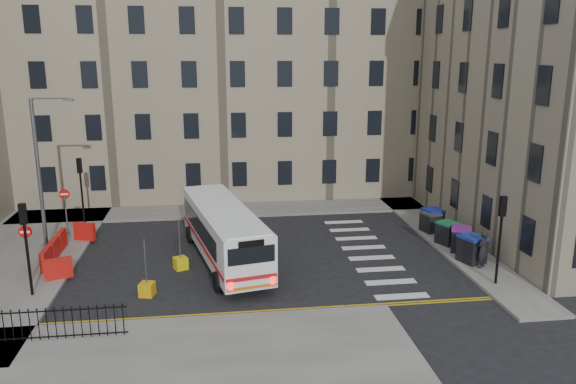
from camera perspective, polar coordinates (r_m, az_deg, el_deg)
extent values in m
plane|color=black|center=(30.00, 0.44, -6.26)|extent=(120.00, 120.00, 0.00)
cube|color=slate|center=(37.95, -10.42, -2.01)|extent=(36.00, 3.20, 0.15)
cube|color=slate|center=(35.91, 13.91, -3.12)|extent=(2.40, 26.00, 0.15)
cube|color=slate|center=(32.25, -25.44, -6.06)|extent=(6.00, 22.00, 0.15)
cube|color=slate|center=(20.85, -15.59, -16.20)|extent=(20.00, 6.00, 0.15)
cube|color=gray|center=(43.54, -11.81, 10.56)|extent=(38.00, 10.50, 16.00)
cylinder|color=black|center=(27.07, 20.61, -5.54)|extent=(0.12, 0.12, 3.20)
cube|color=black|center=(26.48, 20.99, -1.35)|extent=(0.28, 0.22, 0.90)
cylinder|color=black|center=(36.34, -20.16, -0.63)|extent=(0.12, 0.12, 3.20)
cube|color=black|center=(35.90, -20.44, 2.54)|extent=(0.28, 0.22, 0.90)
cylinder|color=black|center=(26.62, -24.88, -6.28)|extent=(0.12, 0.12, 3.20)
cube|color=black|center=(26.03, -25.34, -2.04)|extent=(0.28, 0.22, 0.90)
cylinder|color=#595B5E|center=(31.82, -23.96, 1.47)|extent=(0.20, 0.20, 8.00)
cube|color=#595B5E|center=(31.28, -24.70, 8.77)|extent=(0.50, 0.22, 0.14)
cylinder|color=#595B5E|center=(34.67, -21.60, -2.12)|extent=(0.08, 0.08, 2.40)
cube|color=red|center=(34.31, -21.82, 0.29)|extent=(0.60, 0.04, 0.60)
cylinder|color=#595B5E|center=(28.25, -24.90, -6.01)|extent=(0.08, 0.08, 2.40)
cube|color=red|center=(27.81, -25.21, -3.10)|extent=(0.60, 0.04, 0.60)
cube|color=red|center=(29.74, -23.38, -6.31)|extent=(0.25, 1.25, 1.00)
cube|color=red|center=(31.10, -22.66, -5.37)|extent=(0.25, 1.25, 1.00)
cube|color=red|center=(32.48, -22.00, -4.51)|extent=(0.25, 1.25, 1.00)
cube|color=red|center=(33.47, -19.97, -3.79)|extent=(1.26, 0.66, 1.00)
cube|color=red|center=(28.32, -22.30, -7.21)|extent=(1.26, 0.66, 1.00)
cube|color=black|center=(22.87, -25.98, -10.99)|extent=(7.80, 0.04, 0.04)
cube|color=black|center=(23.29, -25.70, -13.28)|extent=(7.80, 0.04, 0.04)
cube|color=white|center=(28.64, -6.55, -3.89)|extent=(4.40, 10.55, 2.34)
cube|color=black|center=(28.80, -9.06, -3.48)|extent=(1.75, 8.06, 0.93)
cube|color=black|center=(29.28, -4.52, -3.05)|extent=(1.75, 8.06, 0.93)
cube|color=black|center=(33.42, -8.57, -0.93)|extent=(2.03, 0.48, 1.03)
cube|color=black|center=(23.76, -3.74, -6.43)|extent=(2.03, 0.48, 0.75)
cube|color=red|center=(28.59, -8.84, -5.18)|extent=(2.12, 9.89, 0.17)
cube|color=red|center=(29.08, -4.24, -4.72)|extent=(2.12, 9.89, 0.17)
cube|color=#FF0C0C|center=(24.01, -5.86, -9.50)|extent=(0.21, 0.09, 0.37)
cube|color=#FF0C0C|center=(24.47, -1.55, -8.97)|extent=(0.21, 0.09, 0.37)
cylinder|color=black|center=(32.02, -9.95, -4.27)|extent=(0.45, 0.97, 0.93)
cylinder|color=black|center=(32.45, -5.87, -3.88)|extent=(0.45, 0.97, 0.93)
cylinder|color=black|center=(25.47, -7.18, -9.04)|extent=(0.45, 0.97, 0.93)
cylinder|color=black|center=(26.01, -2.10, -8.43)|extent=(0.45, 0.97, 0.93)
cube|color=black|center=(29.71, 18.17, -5.64)|extent=(1.34, 1.44, 1.22)
cube|color=navy|center=(29.50, 18.27, -4.41)|extent=(1.41, 1.51, 0.13)
cube|color=black|center=(31.15, 17.13, -4.70)|extent=(1.33, 1.41, 1.16)
cube|color=#67207B|center=(30.96, 17.22, -3.57)|extent=(1.40, 1.47, 0.12)
cube|color=black|center=(32.08, 15.91, -4.13)|extent=(1.26, 1.33, 1.10)
cube|color=#166637|center=(31.91, 15.98, -3.09)|extent=(1.32, 1.40, 0.12)
cube|color=black|center=(33.99, 14.26, -3.06)|extent=(1.11, 1.20, 1.04)
cube|color=#333335|center=(33.84, 14.32, -2.13)|extent=(1.17, 1.26, 0.11)
cube|color=black|center=(34.39, 14.47, -2.80)|extent=(1.14, 1.25, 1.13)
cube|color=navy|center=(34.22, 14.53, -1.79)|extent=(1.20, 1.31, 0.12)
imported|color=black|center=(28.99, 19.15, -5.53)|extent=(0.81, 0.77, 1.87)
cube|color=#D8C60C|center=(28.33, -10.85, -7.12)|extent=(0.79, 0.79, 0.60)
cube|color=orange|center=(25.69, -14.12, -9.56)|extent=(0.74, 0.74, 0.60)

